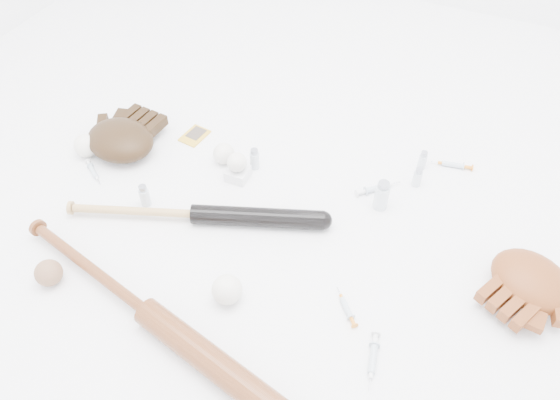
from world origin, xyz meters
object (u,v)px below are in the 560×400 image
at_px(bat_dark, 195,214).
at_px(pedestal, 238,174).
at_px(glove_dark, 120,140).
at_px(bat_wood, 148,313).

height_order(bat_dark, pedestal, bat_dark).
bearing_deg(glove_dark, bat_wood, -43.53).
bearing_deg(glove_dark, bat_dark, -18.49).
bearing_deg(pedestal, bat_wood, -86.78).
distance_m(glove_dark, pedestal, 0.41).
bearing_deg(bat_wood, glove_dark, 144.36).
relative_size(bat_dark, pedestal, 11.83).
height_order(bat_wood, glove_dark, glove_dark).
height_order(bat_dark, bat_wood, bat_wood).
relative_size(bat_dark, glove_dark, 2.88).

